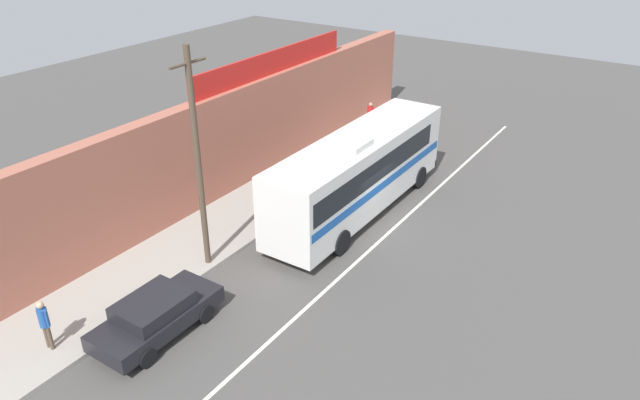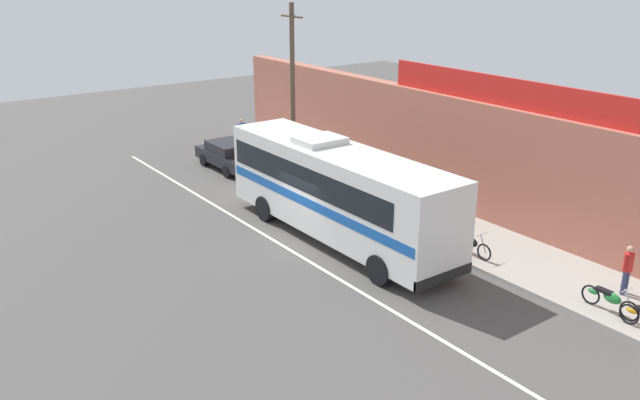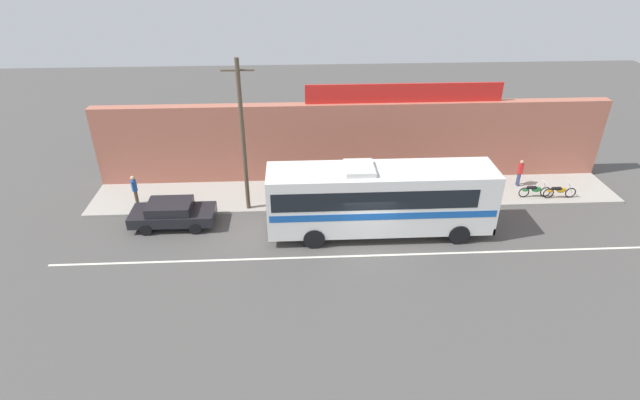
{
  "view_description": "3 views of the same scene",
  "coord_description": "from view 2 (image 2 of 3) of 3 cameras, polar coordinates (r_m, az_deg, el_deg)",
  "views": [
    {
      "loc": [
        -19.43,
        -10.14,
        12.56
      ],
      "look_at": [
        -1.65,
        1.65,
        1.47
      ],
      "focal_mm": 33.26,
      "sensor_mm": 36.0,
      "label": 1
    },
    {
      "loc": [
        19.17,
        -13.1,
        9.98
      ],
      "look_at": [
        -0.06,
        0.95,
        1.44
      ],
      "focal_mm": 37.32,
      "sensor_mm": 36.0,
      "label": 2
    },
    {
      "loc": [
        -3.37,
        -19.96,
        13.98
      ],
      "look_at": [
        -2.29,
        1.07,
        2.06
      ],
      "focal_mm": 27.94,
      "sensor_mm": 36.0,
      "label": 3
    }
  ],
  "objects": [
    {
      "name": "ground_plane",
      "position": [
        25.27,
        -1.66,
        -3.53
      ],
      "size": [
        70.0,
        70.0,
        0.0
      ],
      "primitive_type": "plane",
      "color": "#4F4C49"
    },
    {
      "name": "sidewalk_slab",
      "position": [
        28.3,
        7.04,
        -0.92
      ],
      "size": [
        30.0,
        3.6,
        0.14
      ],
      "primitive_type": "cube",
      "color": "#A8A399",
      "rests_on": "ground_plane"
    },
    {
      "name": "storefront_facade",
      "position": [
        29.04,
        10.36,
        4.28
      ],
      "size": [
        30.0,
        0.7,
        4.8
      ],
      "primitive_type": "cube",
      "color": "#B26651",
      "rests_on": "ground_plane"
    },
    {
      "name": "storefront_billboard",
      "position": [
        26.58,
        15.2,
        9.02
      ],
      "size": [
        11.33,
        0.12,
        1.1
      ],
      "primitive_type": "cube",
      "color": "red",
      "rests_on": "storefront_facade"
    },
    {
      "name": "road_center_stripe",
      "position": [
        24.87,
        -3.18,
        -3.95
      ],
      "size": [
        30.0,
        0.14,
        0.01
      ],
      "primitive_type": "cube",
      "color": "silver",
      "rests_on": "ground_plane"
    },
    {
      "name": "intercity_bus",
      "position": [
        24.73,
        1.41,
        1.06
      ],
      "size": [
        11.11,
        2.63,
        3.78
      ],
      "color": "white",
      "rests_on": "ground_plane"
    },
    {
      "name": "parked_car",
      "position": [
        34.2,
        -7.76,
        3.87
      ],
      "size": [
        4.28,
        1.92,
        1.37
      ],
      "color": "black",
      "rests_on": "ground_plane"
    },
    {
      "name": "utility_pole",
      "position": [
        30.9,
        -2.36,
        9.25
      ],
      "size": [
        1.6,
        0.22,
        8.18
      ],
      "color": "brown",
      "rests_on": "sidewalk_slab"
    },
    {
      "name": "motorcycle_blue",
      "position": [
        21.69,
        23.55,
        -7.77
      ],
      "size": [
        1.87,
        0.56,
        0.94
      ],
      "color": "black",
      "rests_on": "sidewalk_slab"
    },
    {
      "name": "motorcycle_black",
      "position": [
        24.28,
        12.65,
        -3.59
      ],
      "size": [
        1.97,
        0.56,
        0.94
      ],
      "color": "black",
      "rests_on": "sidewalk_slab"
    },
    {
      "name": "pedestrian_far_left",
      "position": [
        22.8,
        24.88,
        -5.19
      ],
      "size": [
        0.3,
        0.48,
        1.63
      ],
      "color": "navy",
      "rests_on": "sidewalk_slab"
    },
    {
      "name": "pedestrian_by_curb",
      "position": [
        37.12,
        -6.73,
        5.85
      ],
      "size": [
        0.3,
        0.48,
        1.73
      ],
      "color": "brown",
      "rests_on": "sidewalk_slab"
    }
  ]
}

